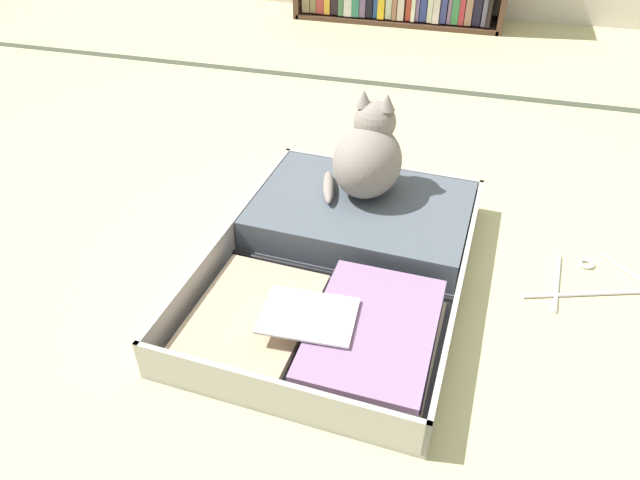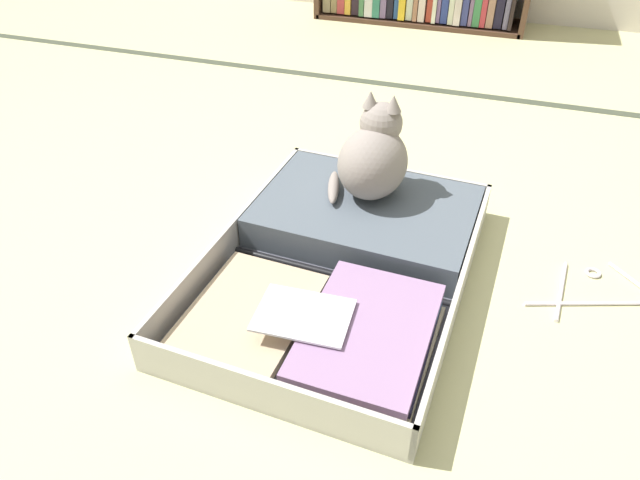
# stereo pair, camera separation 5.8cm
# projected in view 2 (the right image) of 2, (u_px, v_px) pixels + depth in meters

# --- Properties ---
(ground_plane) EXTENTS (10.00, 10.00, 0.00)m
(ground_plane) POSITION_uv_depth(u_px,v_px,m) (295.00, 256.00, 1.62)
(ground_plane) COLOR #C6C28B
(tatami_border) EXTENTS (4.80, 0.05, 0.00)m
(tatami_border) POSITION_uv_depth(u_px,v_px,m) (394.00, 85.00, 2.58)
(tatami_border) COLOR #3E4435
(tatami_border) RESTS_ON ground_plane
(open_suitcase) EXTENTS (0.68, 0.93, 0.11)m
(open_suitcase) POSITION_uv_depth(u_px,v_px,m) (351.00, 254.00, 1.55)
(open_suitcase) COLOR #BBB7AE
(open_suitcase) RESTS_ON ground_plane
(black_cat) EXTENTS (0.25, 0.24, 0.29)m
(black_cat) POSITION_uv_depth(u_px,v_px,m) (374.00, 157.00, 1.62)
(black_cat) COLOR gray
(black_cat) RESTS_ON open_suitcase
(clothes_hanger) EXTENTS (0.42, 0.28, 0.01)m
(clothes_hanger) POSITION_uv_depth(u_px,v_px,m) (605.00, 293.00, 1.49)
(clothes_hanger) COLOR silver
(clothes_hanger) RESTS_ON ground_plane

